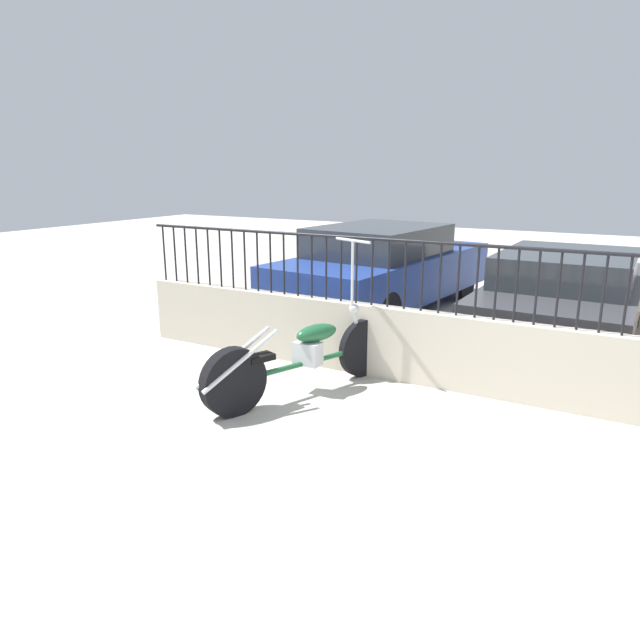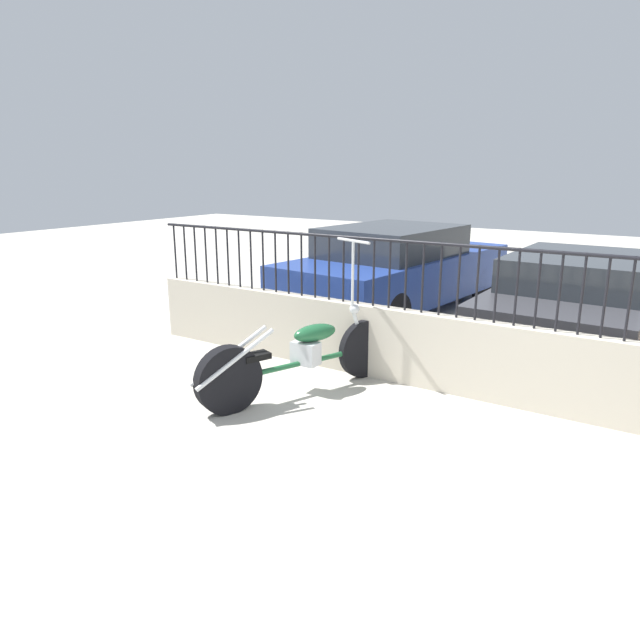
# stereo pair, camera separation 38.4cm
# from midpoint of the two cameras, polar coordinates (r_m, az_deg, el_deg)

# --- Properties ---
(ground_plane) EXTENTS (40.00, 40.00, 0.00)m
(ground_plane) POSITION_cam_midpoint_polar(r_m,az_deg,el_deg) (3.66, 13.24, -24.23)
(ground_plane) COLOR #B7B2A5
(low_wall) EXTENTS (9.98, 0.18, 0.81)m
(low_wall) POSITION_cam_midpoint_polar(r_m,az_deg,el_deg) (5.97, 22.90, -4.70)
(low_wall) COLOR beige
(low_wall) RESTS_ON ground_plane
(fence_railing) EXTENTS (9.98, 0.04, 0.76)m
(fence_railing) POSITION_cam_midpoint_polar(r_m,az_deg,el_deg) (5.74, 23.81, 3.96)
(fence_railing) COLOR black
(fence_railing) RESTS_ON low_wall
(motorcycle_green) EXTENTS (1.03, 2.27, 1.58)m
(motorcycle_green) POSITION_cam_midpoint_polar(r_m,az_deg,el_deg) (5.84, -1.04, -3.95)
(motorcycle_green) COLOR black
(motorcycle_green) RESTS_ON ground_plane
(car_blue) EXTENTS (2.35, 4.77, 1.40)m
(car_blue) POSITION_cam_midpoint_polar(r_m,az_deg,el_deg) (9.50, 8.87, 5.15)
(car_blue) COLOR black
(car_blue) RESTS_ON ground_plane
(car_dark_grey) EXTENTS (1.91, 4.37, 1.24)m
(car_dark_grey) POSITION_cam_midpoint_polar(r_m,az_deg,el_deg) (8.31, 25.76, 1.97)
(car_dark_grey) COLOR black
(car_dark_grey) RESTS_ON ground_plane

